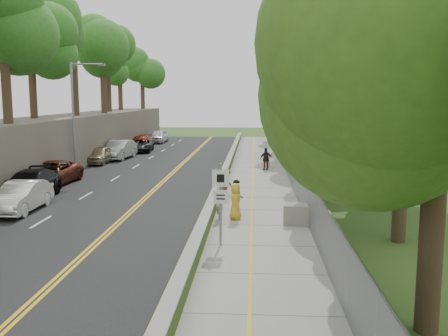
% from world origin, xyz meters
% --- Properties ---
extents(ground, '(140.00, 140.00, 0.00)m').
position_xyz_m(ground, '(0.00, 0.00, 0.00)').
color(ground, '#33511E').
rests_on(ground, ground).
extents(road, '(11.20, 66.00, 0.04)m').
position_xyz_m(road, '(-5.40, 15.00, 0.02)').
color(road, black).
rests_on(road, ground).
extents(sidewalk, '(4.20, 66.00, 0.05)m').
position_xyz_m(sidewalk, '(2.55, 15.00, 0.03)').
color(sidewalk, gray).
rests_on(sidewalk, ground).
extents(jersey_barrier, '(0.42, 66.00, 0.60)m').
position_xyz_m(jersey_barrier, '(0.25, 15.00, 0.30)').
color(jersey_barrier, '#92D920').
rests_on(jersey_barrier, ground).
extents(rock_embankment, '(5.00, 66.00, 4.00)m').
position_xyz_m(rock_embankment, '(-13.50, 15.00, 2.00)').
color(rock_embankment, '#595147').
rests_on(rock_embankment, ground).
extents(chainlink_fence, '(0.04, 66.00, 2.00)m').
position_xyz_m(chainlink_fence, '(4.65, 15.00, 1.00)').
color(chainlink_fence, slate).
rests_on(chainlink_fence, ground).
extents(trees_embankment, '(6.40, 66.00, 13.00)m').
position_xyz_m(trees_embankment, '(-13.00, 15.00, 10.50)').
color(trees_embankment, '#357826').
rests_on(trees_embankment, rock_embankment).
extents(trees_fenceside, '(7.00, 66.00, 14.00)m').
position_xyz_m(trees_fenceside, '(7.00, 15.00, 7.00)').
color(trees_fenceside, '#4B7A25').
rests_on(trees_fenceside, ground).
extents(streetlight, '(2.52, 0.22, 8.00)m').
position_xyz_m(streetlight, '(-10.46, 14.00, 4.64)').
color(streetlight, gray).
rests_on(streetlight, ground).
extents(signpost, '(0.62, 0.09, 3.10)m').
position_xyz_m(signpost, '(1.05, -3.02, 1.96)').
color(signpost, gray).
rests_on(signpost, sidewalk).
extents(construction_barrel, '(0.55, 0.55, 0.90)m').
position_xyz_m(construction_barrel, '(3.21, 18.08, 0.50)').
color(construction_barrel, '#F73B1C').
rests_on(construction_barrel, sidewalk).
extents(concrete_block, '(1.49, 1.24, 0.87)m').
position_xyz_m(concrete_block, '(4.30, 0.33, 0.48)').
color(concrete_block, gray).
rests_on(concrete_block, sidewalk).
extents(car_1, '(1.61, 4.45, 1.46)m').
position_xyz_m(car_1, '(-9.00, 1.98, 0.77)').
color(car_1, white).
rests_on(car_1, road).
extents(car_2, '(2.74, 5.47, 1.49)m').
position_xyz_m(car_2, '(-10.60, 9.38, 0.78)').
color(car_2, maroon).
rests_on(car_2, road).
extents(car_3, '(2.51, 5.53, 1.57)m').
position_xyz_m(car_3, '(-9.86, 4.78, 0.83)').
color(car_3, black).
rests_on(car_3, road).
extents(car_4, '(1.93, 4.32, 1.44)m').
position_xyz_m(car_4, '(-10.60, 19.51, 0.76)').
color(car_4, tan).
rests_on(car_4, road).
extents(car_5, '(2.21, 5.21, 1.67)m').
position_xyz_m(car_5, '(-9.82, 22.65, 0.88)').
color(car_5, '#B8BAC0').
rests_on(car_5, road).
extents(car_6, '(2.61, 4.96, 1.33)m').
position_xyz_m(car_6, '(-9.21, 28.50, 0.70)').
color(car_6, black).
rests_on(car_6, road).
extents(car_7, '(2.25, 4.71, 1.32)m').
position_xyz_m(car_7, '(-10.16, 32.44, 0.70)').
color(car_7, '#9A2D0E').
rests_on(car_7, road).
extents(car_8, '(1.93, 4.65, 1.57)m').
position_xyz_m(car_8, '(-9.35, 38.65, 0.83)').
color(car_8, silver).
rests_on(car_8, road).
extents(painter_0, '(0.67, 0.90, 1.67)m').
position_xyz_m(painter_0, '(1.45, 1.00, 0.88)').
color(painter_0, yellow).
rests_on(painter_0, sidewalk).
extents(painter_1, '(0.47, 0.62, 1.53)m').
position_xyz_m(painter_1, '(0.75, 1.00, 0.82)').
color(painter_1, beige).
rests_on(painter_1, sidewalk).
extents(painter_2, '(0.69, 0.83, 1.57)m').
position_xyz_m(painter_2, '(1.45, 2.52, 0.83)').
color(painter_2, black).
rests_on(painter_2, sidewalk).
extents(painter_3, '(0.90, 1.13, 1.53)m').
position_xyz_m(painter_3, '(0.75, 6.34, 0.81)').
color(painter_3, brown).
rests_on(painter_3, sidewalk).
extents(person_far, '(1.08, 0.68, 1.71)m').
position_xyz_m(person_far, '(3.17, 16.51, 0.90)').
color(person_far, black).
rests_on(person_far, sidewalk).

